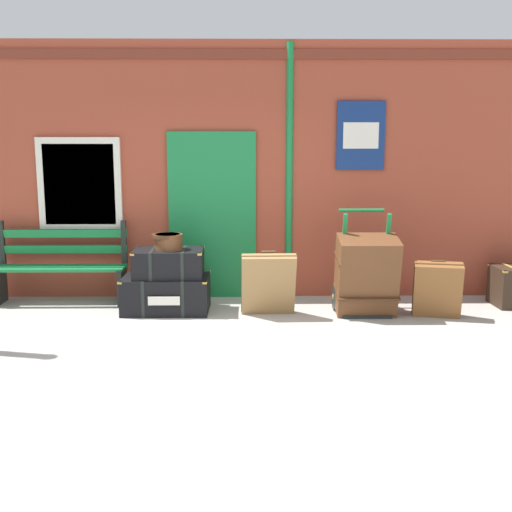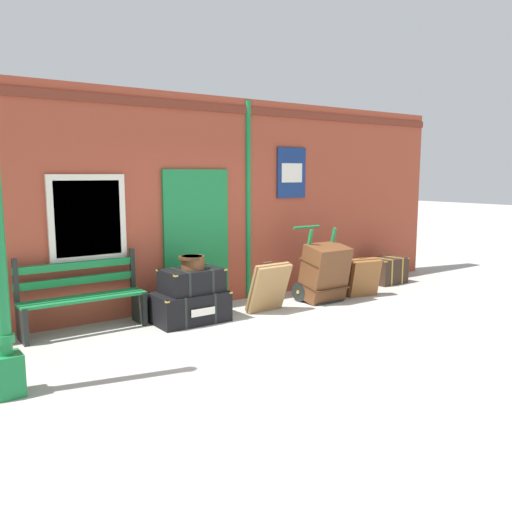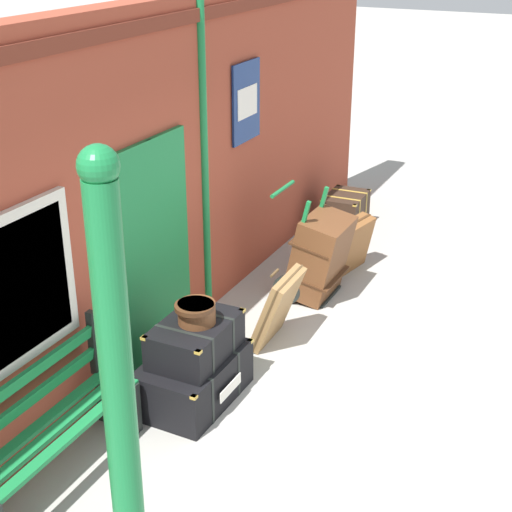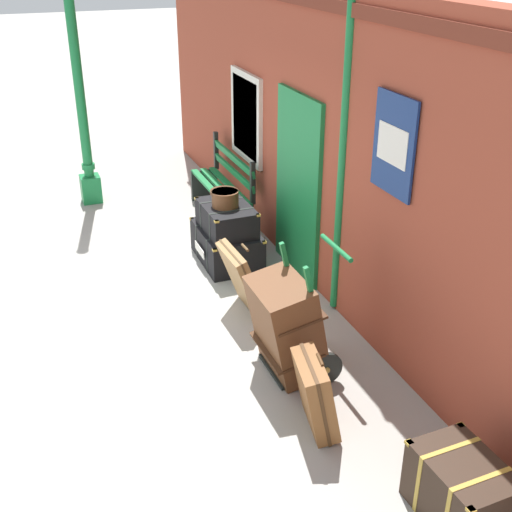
{
  "view_description": "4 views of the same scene",
  "coord_description": "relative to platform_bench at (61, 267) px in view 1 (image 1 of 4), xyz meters",
  "views": [
    {
      "loc": [
        0.35,
        -5.64,
        2.01
      ],
      "look_at": [
        0.45,
        1.92,
        0.63
      ],
      "focal_mm": 45.01,
      "sensor_mm": 36.0,
      "label": 1
    },
    {
      "loc": [
        -4.13,
        -4.71,
        2.04
      ],
      "look_at": [
        0.57,
        1.8,
        0.81
      ],
      "focal_mm": 37.94,
      "sensor_mm": 36.0,
      "label": 2
    },
    {
      "loc": [
        -5.31,
        -1.17,
        3.82
      ],
      "look_at": [
        0.8,
        1.84,
        0.78
      ],
      "focal_mm": 53.28,
      "sensor_mm": 36.0,
      "label": 3
    },
    {
      "loc": [
        6.27,
        -0.53,
        3.63
      ],
      "look_at": [
        0.51,
        1.69,
        0.59
      ],
      "focal_mm": 46.23,
      "sensor_mm": 36.0,
      "label": 4
    }
  ],
  "objects": [
    {
      "name": "large_brown_trunk",
      "position": [
        3.67,
        -0.64,
        0.03
      ],
      "size": [
        0.7,
        0.61,
        0.95
      ],
      "color": "brown",
      "rests_on": "ground"
    },
    {
      "name": "suitcase_beige",
      "position": [
        2.54,
        -0.65,
        -0.07
      ],
      "size": [
        0.63,
        0.39,
        0.76
      ],
      "color": "olive",
      "rests_on": "ground"
    },
    {
      "name": "suitcase_umber",
      "position": [
        4.46,
        -0.73,
        -0.12
      ],
      "size": [
        0.58,
        0.42,
        0.66
      ],
      "color": "brown",
      "rests_on": "ground"
    },
    {
      "name": "ground_plane",
      "position": [
        1.96,
        -2.16,
        -0.44
      ],
      "size": [
        60.0,
        60.0,
        0.0
      ],
      "primitive_type": "plane",
      "color": "#A3A099"
    },
    {
      "name": "brick_facade",
      "position": [
        1.94,
        0.44,
        1.15
      ],
      "size": [
        10.4,
        0.35,
        3.2
      ],
      "color": "#9E422D",
      "rests_on": "ground"
    },
    {
      "name": "platform_bench",
      "position": [
        0.0,
        0.0,
        0.0
      ],
      "size": [
        1.6,
        0.43,
        1.01
      ],
      "color": "#197A3D",
      "rests_on": "ground"
    },
    {
      "name": "steamer_trunk_middle",
      "position": [
        1.38,
        -0.43,
        0.14
      ],
      "size": [
        0.82,
        0.56,
        0.33
      ],
      "color": "black",
      "rests_on": "steamer_trunk_base"
    },
    {
      "name": "round_hatbox",
      "position": [
        1.39,
        -0.44,
        0.4
      ],
      "size": [
        0.36,
        0.33,
        0.19
      ],
      "color": "brown",
      "rests_on": "steamer_trunk_middle"
    },
    {
      "name": "steamer_trunk_base",
      "position": [
        1.35,
        -0.42,
        -0.23
      ],
      "size": [
        1.02,
        0.69,
        0.43
      ],
      "color": "black",
      "rests_on": "ground"
    },
    {
      "name": "porters_trolley",
      "position": [
        3.67,
        -0.47,
        -0.17
      ],
      "size": [
        0.71,
        0.63,
        1.19
      ],
      "color": "black",
      "rests_on": "ground"
    }
  ]
}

